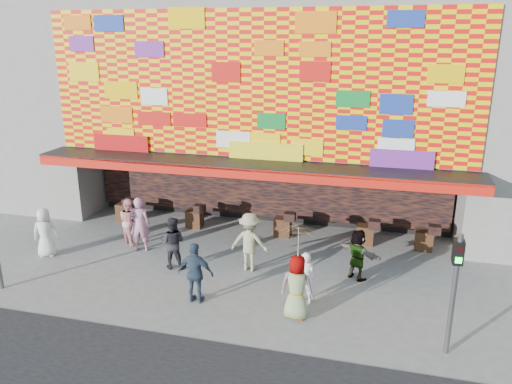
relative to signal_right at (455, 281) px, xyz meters
The scene contains 14 objects.
ground 6.64m from the signal_right, 166.39° to the left, with size 90.00×90.00×0.00m, color slate.
shop_building 11.98m from the signal_right, 122.65° to the left, with size 15.20×9.40×10.00m.
neighbor_left 21.82m from the signal_right, 153.67° to the left, with size 11.00×8.00×12.00m, color gray.
signal_right is the anchor object (origin of this frame).
ped_a 12.80m from the signal_right, 169.45° to the left, with size 0.82×0.54×1.68m, color silver.
ped_b 10.35m from the signal_right, 159.88° to the left, with size 0.70×0.46×1.93m, color #C07C98.
ped_c 8.51m from the signal_right, 162.22° to the left, with size 0.83×0.65×1.71m, color black.
ped_d 6.47m from the signal_right, 151.49° to the left, with size 1.22×0.70×1.90m, color #9B9571.
ped_e 6.65m from the signal_right, behind, with size 1.03×0.43×1.76m, color #2F3D53.
ped_f 4.16m from the signal_right, 124.98° to the left, with size 1.48×0.47×1.60m, color gray.
ped_g 3.87m from the signal_right, behind, with size 0.87×0.56×1.77m, color gray.
ped_h 4.05m from the signal_right, 157.84° to the left, with size 0.55×0.36×1.52m, color white.
ped_i 11.15m from the signal_right, 158.62° to the left, with size 0.81×0.63×1.67m, color pink.
parasol 3.76m from the signal_right, behind, with size 1.10×1.11×1.83m.
Camera 1 is at (4.44, -12.39, 7.11)m, focal length 35.00 mm.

